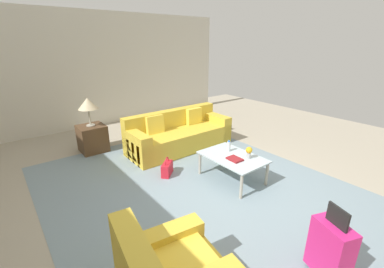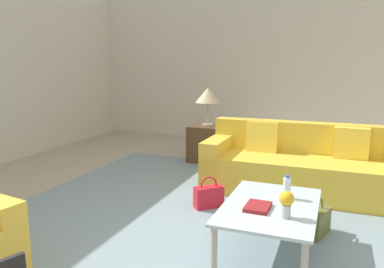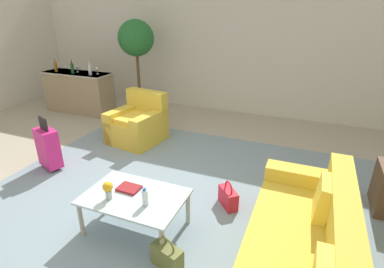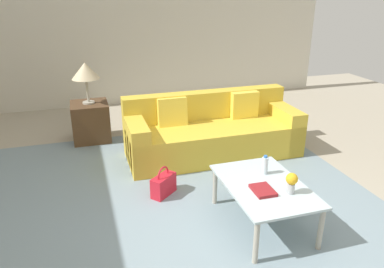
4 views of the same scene
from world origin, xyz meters
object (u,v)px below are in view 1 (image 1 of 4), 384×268
at_px(coffee_table_book, 235,159).
at_px(suitcase_magenta, 330,249).
at_px(couch, 178,135).
at_px(water_bottle, 229,146).
at_px(handbag_red, 167,169).
at_px(handbag_olive, 223,157).
at_px(side_table, 93,138).
at_px(table_lamp, 88,104).
at_px(coffee_table, 233,159).
at_px(flower_vase, 249,152).

xyz_separation_m(coffee_table_book, suitcase_magenta, (-1.88, 0.62, -0.11)).
bearing_deg(couch, water_bottle, -180.00).
distance_m(handbag_red, handbag_olive, 1.20).
bearing_deg(side_table, table_lamp, 0.00).
bearing_deg(water_bottle, coffee_table_book, 150.64).
xyz_separation_m(water_bottle, suitcase_magenta, (-2.20, 0.80, -0.19)).
relative_size(suitcase_magenta, handbag_olive, 2.37).
relative_size(water_bottle, suitcase_magenta, 0.24).
bearing_deg(suitcase_magenta, couch, -11.92).
height_order(coffee_table, handbag_olive, coffee_table).
distance_m(flower_vase, handbag_olive, 0.93).
bearing_deg(coffee_table, couch, -3.20).
relative_size(water_bottle, side_table, 0.35).
bearing_deg(couch, flower_vase, -178.58).
height_order(coffee_table_book, handbag_olive, coffee_table_book).
xyz_separation_m(coffee_table_book, table_lamp, (2.92, 1.42, 0.60)).
distance_m(coffee_table, side_table, 3.18).
height_order(suitcase_magenta, handbag_olive, suitcase_magenta).
xyz_separation_m(water_bottle, handbag_red, (0.64, 0.91, -0.42)).
bearing_deg(handbag_olive, flower_vase, 165.34).
distance_m(flower_vase, table_lamp, 3.48).
xyz_separation_m(couch, suitcase_magenta, (-3.79, 0.80, 0.06)).
bearing_deg(handbag_red, side_table, 19.31).
bearing_deg(handbag_olive, suitcase_magenta, 157.64).
height_order(couch, coffee_table_book, couch).
xyz_separation_m(coffee_table_book, handbag_red, (0.96, 0.73, -0.34)).
relative_size(water_bottle, handbag_olive, 0.57).
relative_size(table_lamp, handbag_red, 1.72).
relative_size(side_table, handbag_red, 1.64).
bearing_deg(water_bottle, side_table, 31.61).
relative_size(coffee_table, suitcase_magenta, 1.29).
xyz_separation_m(water_bottle, flower_vase, (-0.42, -0.05, 0.03)).
relative_size(couch, coffee_table_book, 9.64).
xyz_separation_m(coffee_table, water_bottle, (0.20, -0.10, 0.15)).
bearing_deg(coffee_table, handbag_red, 44.04).
bearing_deg(water_bottle, handbag_red, 54.93).
height_order(couch, side_table, couch).
relative_size(side_table, suitcase_magenta, 0.69).
distance_m(side_table, suitcase_magenta, 4.87).
distance_m(flower_vase, suitcase_magenta, 1.98).
bearing_deg(coffee_table, suitcase_magenta, 160.71).
height_order(water_bottle, handbag_olive, water_bottle).
xyz_separation_m(table_lamp, handbag_red, (-1.96, -0.69, -0.94)).
height_order(coffee_table, handbag_red, coffee_table).
bearing_deg(coffee_table_book, side_table, 27.28).
height_order(coffee_table, flower_vase, flower_vase).
xyz_separation_m(water_bottle, coffee_table_book, (-0.32, 0.18, -0.08)).
xyz_separation_m(couch, handbag_red, (-0.95, 0.91, -0.17)).
xyz_separation_m(side_table, handbag_red, (-1.96, -0.69, -0.16)).
bearing_deg(couch, handbag_red, 136.10).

